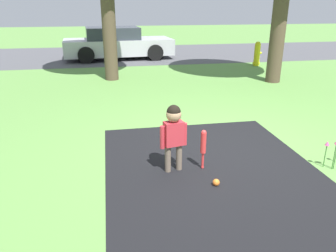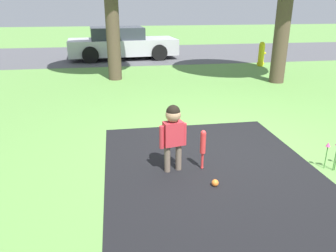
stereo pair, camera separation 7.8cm
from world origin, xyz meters
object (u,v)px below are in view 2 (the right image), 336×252
at_px(child, 173,129).
at_px(sports_ball, 215,183).
at_px(parked_car, 121,44).
at_px(baseball_bat, 203,144).
at_px(fire_hydrant, 261,54).

relative_size(child, sports_ball, 10.49).
distance_m(sports_ball, parked_car, 10.30).
bearing_deg(baseball_bat, fire_hydrant, 60.58).
distance_m(baseball_bat, fire_hydrant, 8.31).
bearing_deg(parked_car, fire_hydrant, -32.25).
bearing_deg(fire_hydrant, baseball_bat, -119.42).
relative_size(sports_ball, fire_hydrant, 0.10).
distance_m(baseball_bat, parked_car, 9.82).
height_order(baseball_bat, parked_car, parked_car).
height_order(baseball_bat, fire_hydrant, fire_hydrant).
distance_m(child, baseball_bat, 0.46).
xyz_separation_m(baseball_bat, sports_ball, (0.04, -0.46, -0.32)).
height_order(child, sports_ball, child).
bearing_deg(child, parked_car, 80.67).
bearing_deg(fire_hydrant, parked_car, 152.20).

